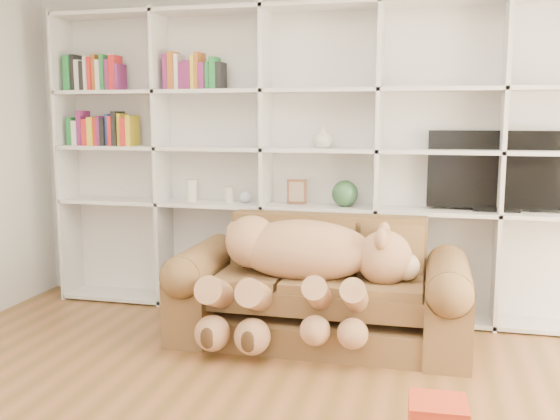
# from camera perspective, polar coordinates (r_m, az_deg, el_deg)

# --- Properties ---
(wall_back) EXTENTS (5.00, 0.02, 2.70)m
(wall_back) POSITION_cam_1_polar(r_m,az_deg,el_deg) (5.02, 4.18, 6.19)
(wall_back) COLOR silver
(wall_back) RESTS_ON floor
(bookshelf) EXTENTS (4.43, 0.35, 2.40)m
(bookshelf) POSITION_cam_1_polar(r_m,az_deg,el_deg) (4.93, 1.14, 5.66)
(bookshelf) COLOR white
(bookshelf) RESTS_ON floor
(sofa) EXTENTS (2.01, 0.87, 0.84)m
(sofa) POSITION_cam_1_polar(r_m,az_deg,el_deg) (4.40, 3.70, -7.78)
(sofa) COLOR brown
(sofa) RESTS_ON floor
(teddy_bear) EXTENTS (1.41, 0.80, 0.82)m
(teddy_bear) POSITION_cam_1_polar(r_m,az_deg,el_deg) (4.19, 2.00, -4.96)
(teddy_bear) COLOR tan
(teddy_bear) RESTS_ON sofa
(throw_pillow) EXTENTS (0.39, 0.25, 0.38)m
(throw_pillow) POSITION_cam_1_polar(r_m,az_deg,el_deg) (4.55, -0.98, -3.45)
(throw_pillow) COLOR maroon
(throw_pillow) RESTS_ON sofa
(tv) EXTENTS (1.00, 0.18, 0.59)m
(tv) POSITION_cam_1_polar(r_m,az_deg,el_deg) (4.84, 19.25, 3.34)
(tv) COLOR black
(tv) RESTS_ON bookshelf
(picture_frame) EXTENTS (0.16, 0.04, 0.19)m
(picture_frame) POSITION_cam_1_polar(r_m,az_deg,el_deg) (4.90, 1.53, 1.70)
(picture_frame) COLOR brown
(picture_frame) RESTS_ON bookshelf
(green_vase) EXTENTS (0.20, 0.20, 0.20)m
(green_vase) POSITION_cam_1_polar(r_m,az_deg,el_deg) (4.83, 5.95, 1.51)
(green_vase) COLOR #2C5631
(green_vase) RESTS_ON bookshelf
(figurine_tall) EXTENTS (0.10, 0.10, 0.18)m
(figurine_tall) POSITION_cam_1_polar(r_m,az_deg,el_deg) (5.16, -8.09, 1.77)
(figurine_tall) COLOR silver
(figurine_tall) RESTS_ON bookshelf
(figurine_short) EXTENTS (0.09, 0.09, 0.13)m
(figurine_short) POSITION_cam_1_polar(r_m,az_deg,el_deg) (5.05, -4.67, 1.39)
(figurine_short) COLOR silver
(figurine_short) RESTS_ON bookshelf
(snow_globe) EXTENTS (0.10, 0.10, 0.10)m
(snow_globe) POSITION_cam_1_polar(r_m,az_deg,el_deg) (5.01, -3.17, 1.23)
(snow_globe) COLOR silver
(snow_globe) RESTS_ON bookshelf
(shelf_vase) EXTENTS (0.16, 0.16, 0.17)m
(shelf_vase) POSITION_cam_1_polar(r_m,az_deg,el_deg) (4.83, 3.93, 6.69)
(shelf_vase) COLOR beige
(shelf_vase) RESTS_ON bookshelf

